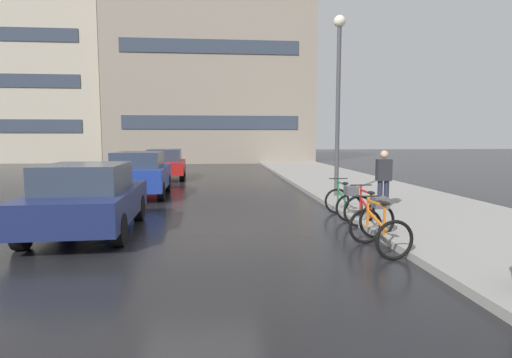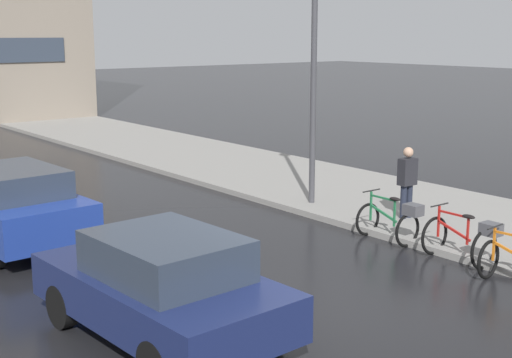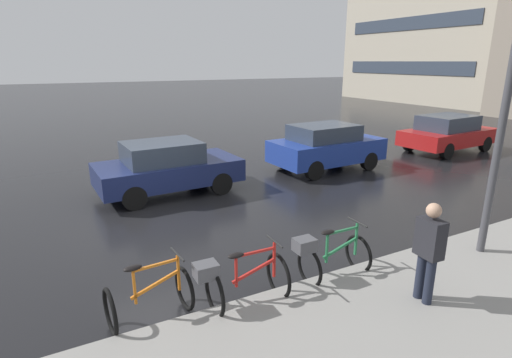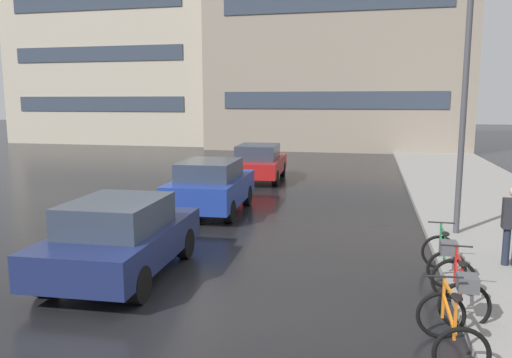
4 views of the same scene
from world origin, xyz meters
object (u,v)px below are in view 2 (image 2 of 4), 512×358
Objects in this scene: pedestrian at (407,181)px; streetlamp at (314,45)px; bicycle_second at (465,238)px; car_navy at (162,286)px; car_blue at (12,205)px; bicycle_third at (393,219)px.

pedestrian is 0.29× the size of streetlamp.
bicycle_second is 0.24× the size of streetlamp.
car_navy is 1.02× the size of car_blue.
pedestrian reaches higher than car_navy.
bicycle_second is 0.83× the size of pedestrian.
car_navy is 2.36× the size of pedestrian.
bicycle_third is at bearing -149.43° from pedestrian.
bicycle_third is at bearing 10.29° from car_navy.
bicycle_second is 6.09m from car_navy.
bicycle_third is 0.80× the size of pedestrian.
bicycle_second is 8.75m from car_blue.
bicycle_third is 0.34× the size of car_navy.
bicycle_second is at bearing -118.05° from pedestrian.
bicycle_second is 0.35× the size of car_navy.
bicycle_second is at bearing -5.74° from car_navy.
pedestrian is (7.41, -3.78, 0.15)m from car_blue.
pedestrian is (7.38, 1.89, 0.20)m from car_navy.
bicycle_third is 0.23× the size of streetlamp.
streetlamp reaches higher than pedestrian.
car_blue is (-0.03, 5.68, 0.05)m from car_navy.
bicycle_second is at bearing -89.44° from bicycle_third.
bicycle_second is at bearing -45.96° from car_blue.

